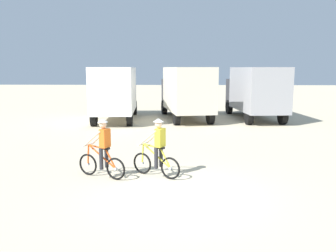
# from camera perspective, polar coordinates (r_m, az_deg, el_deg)

# --- Properties ---
(ground_plane) EXTENTS (120.00, 120.00, 0.00)m
(ground_plane) POSITION_cam_1_polar(r_m,az_deg,el_deg) (9.57, 1.82, -10.96)
(ground_plane) COLOR beige
(box_truck_avon_van) EXTENTS (2.83, 6.90, 3.35)m
(box_truck_avon_van) POSITION_cam_1_polar(r_m,az_deg,el_deg) (22.68, -8.46, 5.61)
(box_truck_avon_van) COLOR white
(box_truck_avon_van) RESTS_ON ground
(box_truck_cream_rv) EXTENTS (3.54, 7.06, 3.35)m
(box_truck_cream_rv) POSITION_cam_1_polar(r_m,az_deg,el_deg) (22.98, 2.91, 5.75)
(box_truck_cream_rv) COLOR beige
(box_truck_cream_rv) RESTS_ON ground
(box_truck_grey_hauler) EXTENTS (3.00, 6.94, 3.35)m
(box_truck_grey_hauler) POSITION_cam_1_polar(r_m,az_deg,el_deg) (23.68, 13.84, 5.60)
(box_truck_grey_hauler) COLOR #9E9EA3
(box_truck_grey_hauler) RESTS_ON ground
(cyclist_orange_shirt) EXTENTS (1.59, 0.84, 1.82)m
(cyclist_orange_shirt) POSITION_cam_1_polar(r_m,az_deg,el_deg) (10.90, -10.49, -3.92)
(cyclist_orange_shirt) COLOR black
(cyclist_orange_shirt) RESTS_ON ground
(cyclist_cowboy_hat) EXTENTS (1.52, 0.94, 1.82)m
(cyclist_cowboy_hat) POSITION_cam_1_polar(r_m,az_deg,el_deg) (10.82, -1.72, -3.87)
(cyclist_cowboy_hat) COLOR black
(cyclist_cowboy_hat) RESTS_ON ground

